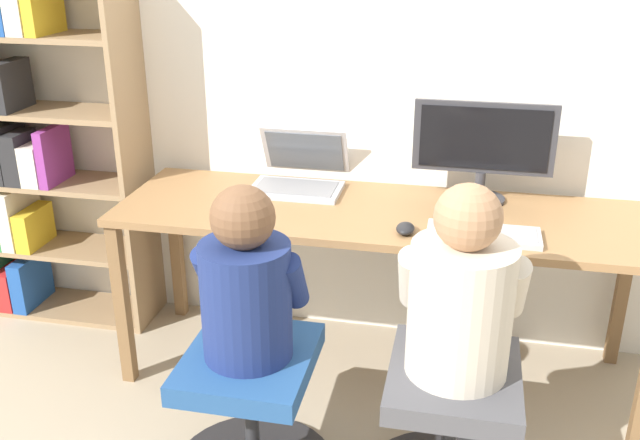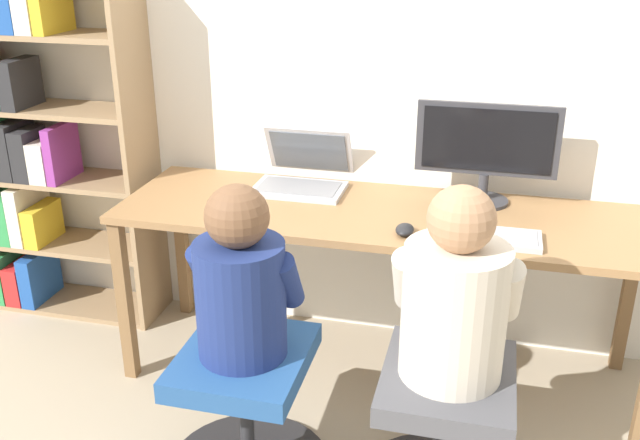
{
  "view_description": "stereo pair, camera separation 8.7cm",
  "coord_description": "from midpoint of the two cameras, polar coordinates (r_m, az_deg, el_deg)",
  "views": [
    {
      "loc": [
        0.31,
        -2.26,
        1.77
      ],
      "look_at": [
        -0.2,
        0.14,
        0.75
      ],
      "focal_mm": 40.0,
      "sensor_mm": 36.0,
      "label": 1
    },
    {
      "loc": [
        0.39,
        -2.24,
        1.77
      ],
      "look_at": [
        -0.2,
        0.14,
        0.75
      ],
      "focal_mm": 40.0,
      "sensor_mm": 36.0,
      "label": 2
    }
  ],
  "objects": [
    {
      "name": "office_chair_right",
      "position": [
        2.48,
        -6.53,
        -15.27
      ],
      "size": [
        0.57,
        0.57,
        0.5
      ],
      "color": "#262628",
      "rests_on": "ground_plane"
    },
    {
      "name": "bookshelf",
      "position": [
        3.55,
        -23.72,
        5.62
      ],
      "size": [
        0.91,
        0.31,
        1.68
      ],
      "color": "#997A56",
      "rests_on": "ground_plane"
    },
    {
      "name": "ground_plane",
      "position": [
        2.88,
        2.61,
        -15.37
      ],
      "size": [
        14.0,
        14.0,
        0.0
      ],
      "primitive_type": "plane",
      "color": "tan"
    },
    {
      "name": "desktop_monitor",
      "position": [
        2.88,
        12.07,
        5.6
      ],
      "size": [
        0.55,
        0.21,
        0.4
      ],
      "color": "#333338",
      "rests_on": "desk"
    },
    {
      "name": "desk",
      "position": [
        2.82,
        3.94,
        -0.56
      ],
      "size": [
        2.08,
        0.64,
        0.74
      ],
      "color": "olive",
      "rests_on": "ground_plane"
    },
    {
      "name": "person_at_monitor",
      "position": [
        2.15,
        10.11,
        -5.95
      ],
      "size": [
        0.39,
        0.31,
        0.61
      ],
      "color": "beige",
      "rests_on": "office_chair_left"
    },
    {
      "name": "person_at_laptop",
      "position": [
        2.22,
        -7.06,
        -5.14
      ],
      "size": [
        0.35,
        0.29,
        0.57
      ],
      "color": "navy",
      "rests_on": "office_chair_right"
    },
    {
      "name": "keyboard",
      "position": [
        2.6,
        12.01,
        -1.1
      ],
      "size": [
        0.4,
        0.17,
        0.03
      ],
      "color": "#B2B2B7",
      "rests_on": "desk"
    },
    {
      "name": "office_chair_left",
      "position": [
        2.43,
        9.27,
        -16.47
      ],
      "size": [
        0.57,
        0.57,
        0.5
      ],
      "color": "#262628",
      "rests_on": "ground_plane"
    },
    {
      "name": "computer_mouse_by_keyboard",
      "position": [
        2.59,
        5.89,
        -0.68
      ],
      "size": [
        0.07,
        0.1,
        0.04
      ],
      "color": "black",
      "rests_on": "desk"
    },
    {
      "name": "wall_back",
      "position": [
        3.01,
        5.37,
        13.46
      ],
      "size": [
        10.0,
        0.05,
        2.6
      ],
      "color": "white",
      "rests_on": "ground_plane"
    },
    {
      "name": "laptop",
      "position": [
        3.02,
        -2.52,
        3.52
      ],
      "size": [
        0.38,
        0.36,
        0.24
      ],
      "color": "#B7B7BC",
      "rests_on": "desk"
    }
  ]
}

